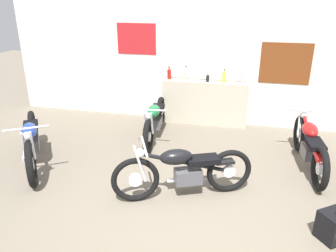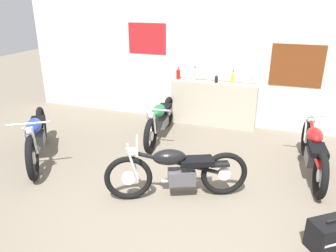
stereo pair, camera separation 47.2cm
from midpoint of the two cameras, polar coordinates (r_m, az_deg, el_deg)
name	(u,v)px [view 2 (the right image)]	position (r m, az deg, el deg)	size (l,w,h in m)	color
ground_plane	(179,224)	(4.35, 5.09, -16.80)	(24.00, 24.00, 0.00)	#706656
wall_back	(233,62)	(7.25, 13.10, 10.76)	(10.00, 0.07, 2.80)	silver
sill_counter	(213,104)	(7.34, 9.66, 3.77)	(1.88, 0.28, 0.98)	#B7AD99
bottle_leftmost	(178,74)	(7.39, 3.65, 9.08)	(0.09, 0.09, 0.28)	maroon
bottle_left_center	(195,74)	(7.26, 6.55, 8.88)	(0.07, 0.07, 0.31)	#B7B2A8
bottle_center	(216,79)	(7.17, 10.30, 8.05)	(0.07, 0.07, 0.19)	black
bottle_right_center	(233,78)	(7.14, 13.10, 8.15)	(0.07, 0.07, 0.29)	gold
bottle_rightmost	(252,80)	(7.13, 16.22, 7.71)	(0.07, 0.07, 0.25)	#B7B2A8
motorcycle_red	(314,151)	(5.82, 26.21, -3.95)	(0.64, 2.04, 0.84)	black
motorcycle_green	(160,119)	(6.60, 0.67, 1.17)	(0.64, 2.08, 0.81)	black
motorcycle_blue	(37,136)	(6.08, -19.88, -1.72)	(1.30, 1.86, 0.90)	black
motorcycle_black	(177,171)	(4.65, 4.51, -7.88)	(1.89, 0.98, 0.86)	black
hard_case_black	(329,235)	(4.42, 29.21, -16.32)	(0.53, 0.50, 0.39)	black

